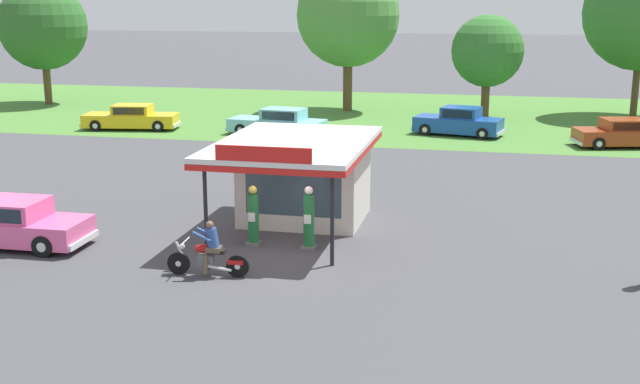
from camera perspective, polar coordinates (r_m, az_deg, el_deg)
ground_plane at (r=24.06m, az=-2.94°, el=-4.51°), size 300.00×300.00×0.00m
grass_verge_strip at (r=52.91m, az=5.70°, el=5.50°), size 120.00×24.00×0.01m
service_station_kiosk at (r=27.09m, az=-1.24°, el=1.43°), size 4.70×7.02×3.47m
gas_pump_nearside at (r=24.85m, az=-4.78°, el=-1.86°), size 0.44×0.44×1.89m
gas_pump_offside at (r=24.39m, az=-0.80°, el=-2.03°), size 0.44×0.44×1.96m
motorcycle_with_rider at (r=22.30m, az=-7.91°, el=-4.34°), size 2.33×0.70×1.58m
featured_classic_sedan at (r=26.65m, az=-21.39°, el=-2.17°), size 5.36×2.04×1.46m
parked_car_back_row_left at (r=48.03m, az=-13.31°, el=5.15°), size 5.75×2.75×1.44m
parked_car_back_row_centre_right at (r=44.82m, az=-2.98°, el=4.94°), size 5.74×2.53×1.50m
parked_car_second_row_spare at (r=45.37m, az=9.84°, el=4.91°), size 5.20×2.89×1.59m
parked_car_back_row_centre_left at (r=44.10m, az=20.92°, el=3.88°), size 5.50×3.11×1.45m
tree_oak_distant_spare at (r=60.87m, az=-19.11°, el=11.02°), size 6.16×6.16×8.61m
tree_oak_right at (r=52.18m, az=11.85°, el=9.66°), size 4.54×4.54×6.48m
tree_oak_left at (r=54.09m, az=2.03°, el=12.28°), size 6.81×6.81×9.76m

